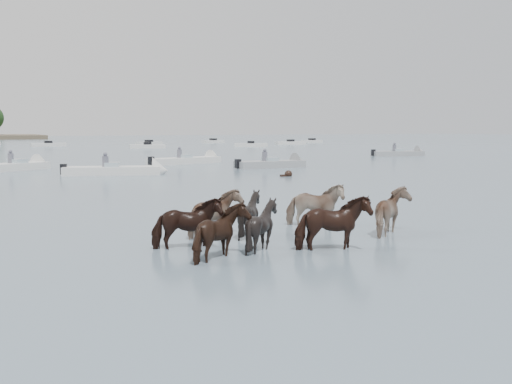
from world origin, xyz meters
name	(u,v)px	position (x,y,z in m)	size (l,w,h in m)	color
ground	(329,238)	(0.00, 0.00, 0.00)	(400.00, 400.00, 0.00)	slate
pony_herd	(279,220)	(-1.35, 0.14, 0.51)	(7.01, 4.17, 1.39)	black
swimming_pony	(288,175)	(8.21, 16.16, 0.10)	(0.72, 0.44, 0.44)	black
motorboat_a	(27,166)	(-4.42, 28.59, 0.23)	(4.51, 3.60, 1.92)	silver
motorboat_b	(126,171)	(0.41, 21.61, 0.22)	(6.18, 3.45, 1.92)	silver
motorboat_c	(193,160)	(7.72, 29.90, 0.22)	(6.63, 3.33, 1.92)	silver
motorboat_d	(279,164)	(11.44, 22.86, 0.23)	(5.51, 1.63, 1.92)	gray
motorboat_e	(405,154)	(30.51, 31.64, 0.23)	(5.64, 3.19, 1.92)	gray
distant_flotilla	(13,146)	(-1.98, 75.17, 0.26)	(105.61, 28.67, 0.93)	silver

